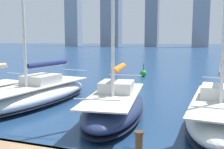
{
  "coord_description": "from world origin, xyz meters",
  "views": [
    {
      "loc": [
        -4.63,
        5.42,
        3.9
      ],
      "look_at": [
        -0.36,
        -6.85,
        2.2
      ],
      "focal_mm": 42.0,
      "sensor_mm": 36.0,
      "label": 1
    }
  ],
  "objects_px": {
    "sailboat_navy": "(36,93)",
    "mooring_post": "(139,147)",
    "sailboat_orange": "(115,104)",
    "channel_buoy": "(143,73)",
    "sailboat_grey": "(220,112)"
  },
  "relations": [
    {
      "from": "sailboat_navy",
      "to": "mooring_post",
      "type": "height_order",
      "value": "sailboat_navy"
    },
    {
      "from": "sailboat_orange",
      "to": "channel_buoy",
      "type": "relative_size",
      "value": 7.25
    },
    {
      "from": "mooring_post",
      "to": "channel_buoy",
      "type": "relative_size",
      "value": 0.65
    },
    {
      "from": "sailboat_orange",
      "to": "mooring_post",
      "type": "distance_m",
      "value": 6.17
    },
    {
      "from": "sailboat_grey",
      "to": "mooring_post",
      "type": "distance_m",
      "value": 6.22
    },
    {
      "from": "sailboat_orange",
      "to": "sailboat_navy",
      "type": "distance_m",
      "value": 5.57
    },
    {
      "from": "sailboat_grey",
      "to": "sailboat_navy",
      "type": "bearing_deg",
      "value": -5.26
    },
    {
      "from": "sailboat_navy",
      "to": "mooring_post",
      "type": "bearing_deg",
      "value": 140.05
    },
    {
      "from": "sailboat_orange",
      "to": "mooring_post",
      "type": "height_order",
      "value": "sailboat_orange"
    },
    {
      "from": "sailboat_grey",
      "to": "sailboat_orange",
      "type": "xyz_separation_m",
      "value": [
        4.87,
        0.14,
        -0.01
      ]
    },
    {
      "from": "sailboat_grey",
      "to": "channel_buoy",
      "type": "bearing_deg",
      "value": -66.06
    },
    {
      "from": "sailboat_grey",
      "to": "channel_buoy",
      "type": "xyz_separation_m",
      "value": [
        6.84,
        -15.41,
        -0.37
      ]
    },
    {
      "from": "sailboat_orange",
      "to": "sailboat_navy",
      "type": "bearing_deg",
      "value": -11.32
    },
    {
      "from": "sailboat_navy",
      "to": "mooring_post",
      "type": "xyz_separation_m",
      "value": [
        -8.01,
        6.71,
        0.37
      ]
    },
    {
      "from": "sailboat_grey",
      "to": "sailboat_navy",
      "type": "distance_m",
      "value": 10.37
    }
  ]
}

